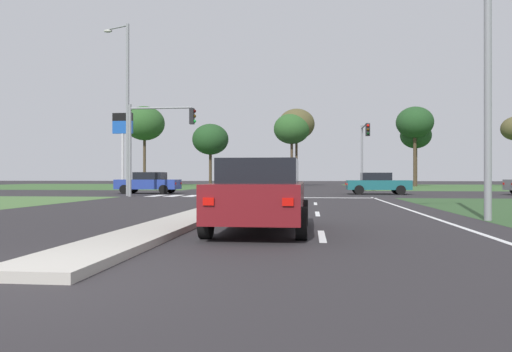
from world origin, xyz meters
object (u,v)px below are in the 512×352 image
object	(u,v)px
car_teal_fourth	(378,183)
treeline_sixth	(415,123)
traffic_signal_far_right	(364,145)
treeline_second	(210,139)
car_beige_sixth	(262,180)
street_lamp_near	(482,55)
street_lamp_second	(126,102)
car_maroon_fifth	(261,195)
fuel_price_totem	(123,134)
pedestrian_at_median	(275,177)
treeline_third	(296,124)
treeline_fourth	(292,129)
car_white_near	(269,180)
car_blue_third	(149,183)
treeline_near	(145,124)
treeline_fifth	(416,136)
traffic_signal_near_left	(154,133)

from	to	relation	value
car_teal_fourth	treeline_sixth	xyz separation A→B (m)	(8.32, 28.18, 7.14)
traffic_signal_far_right	treeline_sixth	world-z (taller)	treeline_sixth
treeline_second	treeline_sixth	distance (m)	26.72
car_beige_sixth	street_lamp_near	size ratio (longest dim) A/B	0.55
street_lamp_second	treeline_sixth	world-z (taller)	street_lamp_second
car_maroon_fifth	fuel_price_totem	bearing A→B (deg)	116.57
street_lamp_second	pedestrian_at_median	size ratio (longest dim) A/B	6.32
pedestrian_at_median	treeline_third	world-z (taller)	treeline_third
treeline_fourth	car_teal_fourth	bearing A→B (deg)	-76.21
street_lamp_near	treeline_second	size ratio (longest dim) A/B	0.97
car_white_near	treeline_sixth	bearing A→B (deg)	170.43
car_maroon_fifth	treeline_sixth	size ratio (longest dim) A/B	0.46
car_beige_sixth	treeline_sixth	size ratio (longest dim) A/B	0.45
car_beige_sixth	pedestrian_at_median	size ratio (longest dim) A/B	2.61
car_blue_third	traffic_signal_far_right	bearing A→B (deg)	-68.63
treeline_near	treeline_fifth	xyz separation A→B (m)	(34.79, 2.83, -1.67)
treeline_second	treeline_fifth	world-z (taller)	treeline_second
street_lamp_second	treeline_third	world-z (taller)	street_lamp_second
street_lamp_second	treeline_fourth	bearing A→B (deg)	74.32
treeline_third	treeline_near	bearing A→B (deg)	-174.25
treeline_fifth	car_white_near	bearing A→B (deg)	176.06
car_teal_fourth	car_maroon_fifth	size ratio (longest dim) A/B	0.95
pedestrian_at_median	treeline_fourth	distance (m)	18.67
traffic_signal_far_right	street_lamp_second	world-z (taller)	street_lamp_second
treeline_near	treeline_fifth	bearing A→B (deg)	4.66
car_white_near	treeline_fifth	xyz separation A→B (m)	(18.96, -1.31, 5.67)
car_beige_sixth	treeline_sixth	bearing A→B (deg)	-164.71
pedestrian_at_median	treeline_near	distance (m)	25.53
car_maroon_fifth	treeline_fifth	distance (m)	55.67
car_maroon_fifth	street_lamp_near	xyz separation A→B (m)	(5.79, 3.26, 3.76)
fuel_price_totem	treeline_sixth	xyz separation A→B (m)	(29.23, 21.24, 2.93)
pedestrian_at_median	car_maroon_fifth	bearing A→B (deg)	-75.36
car_maroon_fifth	pedestrian_at_median	bearing A→B (deg)	93.49
treeline_sixth	street_lamp_near	bearing A→B (deg)	-99.65
car_blue_third	car_teal_fourth	distance (m)	16.12
street_lamp_second	pedestrian_at_median	world-z (taller)	street_lamp_second
treeline_second	treeline_third	size ratio (longest dim) A/B	0.84
traffic_signal_near_left	fuel_price_totem	xyz separation A→B (m)	(-6.92, 12.59, 1.14)
car_maroon_fifth	street_lamp_near	size ratio (longest dim) A/B	0.56
street_lamp_second	treeline_sixth	xyz separation A→B (m)	(24.47, 32.75, 1.96)
car_white_near	car_blue_third	bearing A→B (deg)	79.27
car_teal_fourth	pedestrian_at_median	size ratio (longest dim) A/B	2.51
street_lamp_near	treeline_third	world-z (taller)	treeline_third
car_white_near	treeline_fourth	world-z (taller)	treeline_fourth
car_blue_third	treeline_fifth	world-z (taller)	treeline_fifth
treeline_near	car_teal_fourth	bearing A→B (deg)	-46.27
traffic_signal_far_right	car_teal_fourth	bearing A→B (deg)	-87.40
traffic_signal_far_right	pedestrian_at_median	xyz separation A→B (m)	(-7.51, 4.72, -2.63)
fuel_price_totem	car_teal_fourth	bearing A→B (deg)	-18.36
fuel_price_totem	pedestrian_at_median	bearing A→B (deg)	15.69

